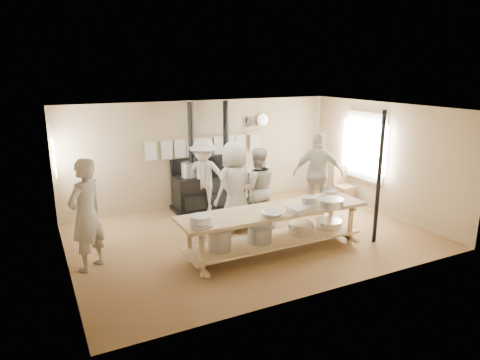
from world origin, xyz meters
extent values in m
plane|color=brown|center=(0.00, 0.00, 0.00)|extent=(7.00, 7.00, 0.00)
plane|color=tan|center=(0.00, 2.50, 1.30)|extent=(7.00, 0.00, 7.00)
plane|color=tan|center=(0.00, -2.50, 1.30)|extent=(7.00, 0.00, 7.00)
plane|color=tan|center=(-3.50, 0.00, 1.30)|extent=(0.00, 5.00, 5.00)
plane|color=tan|center=(3.50, 0.00, 1.30)|extent=(0.00, 5.00, 5.00)
plane|color=#C7B493|center=(0.00, 0.00, 2.60)|extent=(7.00, 7.00, 0.00)
cube|color=beige|center=(3.47, 0.60, 1.50)|extent=(0.06, 1.35, 1.65)
plane|color=white|center=(3.43, 0.60, 1.50)|extent=(0.00, 1.50, 1.50)
cube|color=beige|center=(3.42, 0.60, 1.50)|extent=(0.02, 0.03, 1.50)
plane|color=white|center=(-3.45, 2.00, 1.60)|extent=(0.00, 0.90, 0.90)
cube|color=black|center=(0.00, 2.10, 0.42)|extent=(1.80, 0.70, 0.85)
cube|color=black|center=(0.00, 2.10, 0.05)|extent=(1.90, 0.75, 0.10)
cube|color=black|center=(0.00, 2.40, 1.05)|extent=(1.80, 0.12, 0.35)
cylinder|color=black|center=(-0.45, 2.15, 1.73)|extent=(0.15, 0.15, 1.75)
cylinder|color=black|center=(0.45, 2.15, 1.73)|extent=(0.15, 0.15, 1.75)
cylinder|color=#B2B2B7|center=(-0.55, 2.10, 1.02)|extent=(0.36, 0.36, 0.34)
cylinder|color=gray|center=(0.55, 2.05, 1.00)|extent=(0.30, 0.30, 0.30)
cylinder|color=tan|center=(0.00, 2.40, 1.72)|extent=(3.00, 0.04, 0.04)
cube|color=silver|center=(-1.35, 2.40, 1.50)|extent=(0.28, 0.01, 0.46)
cube|color=silver|center=(-1.01, 2.40, 1.50)|extent=(0.28, 0.01, 0.46)
cube|color=silver|center=(-0.68, 2.40, 1.50)|extent=(0.28, 0.01, 0.46)
cube|color=silver|center=(-0.34, 2.40, 1.50)|extent=(0.28, 0.01, 0.46)
cube|color=silver|center=(0.00, 2.40, 1.50)|extent=(0.28, 0.01, 0.46)
cube|color=silver|center=(0.34, 2.40, 1.50)|extent=(0.28, 0.01, 0.46)
cube|color=silver|center=(0.68, 2.40, 1.50)|extent=(0.28, 0.01, 0.46)
cube|color=silver|center=(1.01, 2.40, 1.50)|extent=(0.28, 0.01, 0.46)
cube|color=silver|center=(1.35, 2.40, 1.50)|extent=(0.28, 0.01, 0.46)
cube|color=tan|center=(1.40, 2.42, 1.90)|extent=(0.50, 0.14, 0.03)
cylinder|color=black|center=(1.25, 2.44, 2.05)|extent=(0.20, 0.04, 0.20)
cylinder|color=silver|center=(1.62, 2.44, 2.05)|extent=(0.32, 0.03, 0.32)
cube|color=tan|center=(0.00, -0.90, 0.82)|extent=(3.60, 0.90, 0.06)
cube|color=tan|center=(0.00, -0.90, 0.25)|extent=(3.40, 0.80, 0.04)
cube|color=tan|center=(0.00, -0.90, 0.20)|extent=(3.30, 0.06, 0.06)
cube|color=tan|center=(-1.55, -1.20, 0.42)|extent=(0.07, 0.07, 0.85)
cube|color=tan|center=(-1.55, -0.60, 0.42)|extent=(0.07, 0.07, 0.85)
cube|color=tan|center=(1.55, -1.20, 0.42)|extent=(0.07, 0.07, 0.85)
cube|color=tan|center=(1.55, -0.60, 0.42)|extent=(0.07, 0.07, 0.85)
cylinder|color=#B2B2B7|center=(-1.10, -0.90, 0.46)|extent=(0.40, 0.40, 0.38)
cylinder|color=gray|center=(-0.30, -0.90, 0.42)|extent=(0.44, 0.44, 0.30)
cylinder|color=silver|center=(0.60, -0.90, 0.38)|extent=(0.48, 0.48, 0.22)
cylinder|color=silver|center=(1.30, -0.90, 0.34)|extent=(0.52, 0.52, 0.14)
cylinder|color=black|center=(2.05, -1.35, 1.30)|extent=(0.08, 0.08, 2.60)
imported|color=#B8B0A3|center=(-3.15, -0.05, 0.97)|extent=(0.84, 0.80, 1.93)
imported|color=#B8B0A3|center=(0.35, 0.39, 0.88)|extent=(1.00, 0.87, 1.75)
imported|color=#B8B0A3|center=(-0.14, 0.47, 0.95)|extent=(1.06, 0.84, 1.90)
imported|color=#B8B0A3|center=(2.07, 0.57, 0.97)|extent=(1.21, 1.02, 1.94)
imported|color=#B8B0A3|center=(-0.32, 1.73, 0.90)|extent=(1.34, 1.19, 1.80)
cube|color=brown|center=(3.15, 0.88, 0.24)|extent=(0.46, 0.46, 0.47)
cube|color=brown|center=(3.14, 1.08, 0.68)|extent=(0.44, 0.06, 0.52)
imported|color=white|center=(-1.55, -1.23, 0.90)|extent=(0.48, 0.48, 0.09)
imported|color=silver|center=(-1.55, -1.23, 0.90)|extent=(0.40, 0.40, 0.09)
imported|color=white|center=(-0.24, -1.23, 0.90)|extent=(0.54, 0.54, 0.10)
imported|color=silver|center=(1.55, -0.57, 0.90)|extent=(0.42, 0.42, 0.10)
cube|color=#B2B2B7|center=(0.35, -1.23, 0.90)|extent=(0.51, 0.39, 0.10)
cylinder|color=silver|center=(1.00, -1.23, 0.93)|extent=(0.63, 0.63, 0.15)
cylinder|color=gray|center=(0.57, -1.15, 0.97)|extent=(0.28, 0.28, 0.23)
cylinder|color=white|center=(-1.55, -1.20, 0.96)|extent=(0.41, 0.41, 0.21)
cylinder|color=white|center=(0.65, -1.23, 0.95)|extent=(0.13, 0.13, 0.19)
camera|label=1|loc=(-3.88, -7.24, 3.32)|focal=32.00mm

